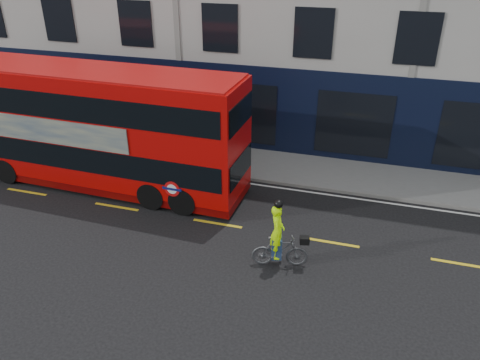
% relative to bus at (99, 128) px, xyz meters
% --- Properties ---
extents(ground, '(120.00, 120.00, 0.00)m').
position_rel_bus_xyz_m(ground, '(1.33, -3.08, -2.41)').
color(ground, black).
rests_on(ground, ground).
extents(pavement, '(60.00, 3.00, 0.12)m').
position_rel_bus_xyz_m(pavement, '(1.33, 3.42, -2.35)').
color(pavement, gray).
rests_on(pavement, ground).
extents(kerb, '(60.00, 0.12, 0.13)m').
position_rel_bus_xyz_m(kerb, '(1.33, 1.92, -2.35)').
color(kerb, slate).
rests_on(kerb, ground).
extents(road_edge_line, '(58.00, 0.10, 0.01)m').
position_rel_bus_xyz_m(road_edge_line, '(1.33, 1.62, -2.41)').
color(road_edge_line, silver).
rests_on(road_edge_line, ground).
extents(lane_dashes, '(58.00, 0.12, 0.01)m').
position_rel_bus_xyz_m(lane_dashes, '(1.33, -1.58, -2.41)').
color(lane_dashes, gold).
rests_on(lane_dashes, ground).
extents(bus, '(11.75, 3.01, 4.70)m').
position_rel_bus_xyz_m(bus, '(0.00, 0.00, 0.00)').
color(bus, '#BD0807').
rests_on(bus, ground).
extents(cyclist, '(1.78, 0.88, 2.31)m').
position_rel_bus_xyz_m(cyclist, '(7.89, -3.24, -1.63)').
color(cyclist, '#4E5053').
rests_on(cyclist, ground).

